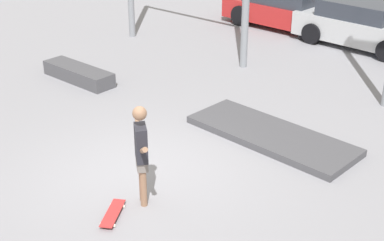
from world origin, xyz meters
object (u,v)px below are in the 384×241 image
object	(u,v)px
skateboarder	(141,150)
manual_pad	(271,135)
grind_box	(79,74)
parked_car_red	(287,8)
skateboard	(113,213)
parked_car_silver	(362,25)

from	to	relation	value
skateboarder	manual_pad	xyz separation A→B (m)	(0.31, 3.35, -0.93)
grind_box	parked_car_red	size ratio (longest dim) A/B	0.49
skateboard	grind_box	size ratio (longest dim) A/B	0.35
skateboarder	parked_car_red	distance (m)	11.48
skateboard	parked_car_silver	xyz separation A→B (m)	(-1.01, 11.04, 0.61)
grind_box	skateboarder	bearing A→B (deg)	-28.02
skateboard	skateboarder	bearing A→B (deg)	140.15
skateboarder	parked_car_red	xyz separation A→B (m)	(-3.98, 10.76, -0.31)
grind_box	parked_car_silver	size ratio (longest dim) A/B	0.53
skateboarder	grind_box	world-z (taller)	skateboarder
skateboarder	skateboard	bearing A→B (deg)	-60.09
skateboard	manual_pad	world-z (taller)	manual_pad
manual_pad	parked_car_silver	distance (m)	7.25
skateboarder	skateboard	xyz separation A→B (m)	(-0.09, -0.60, -0.94)
skateboard	grind_box	distance (m)	6.27
grind_box	parked_car_silver	xyz separation A→B (m)	(4.23, 7.61, 0.49)
grind_box	parked_car_silver	bearing A→B (deg)	60.95
manual_pad	parked_car_red	bearing A→B (deg)	120.07
skateboarder	grind_box	xyz separation A→B (m)	(-5.33, 2.83, -0.81)
skateboarder	parked_car_red	world-z (taller)	skateboarder
skateboard	parked_car_silver	bearing A→B (deg)	153.68
skateboarder	parked_car_red	size ratio (longest dim) A/B	0.39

